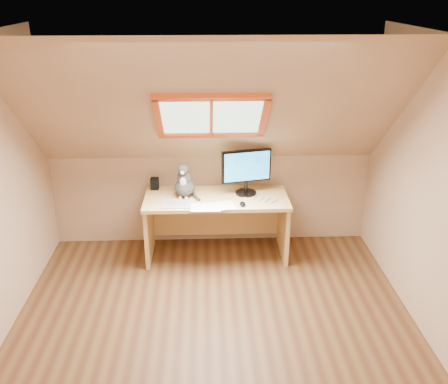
{
  "coord_description": "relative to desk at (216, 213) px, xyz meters",
  "views": [
    {
      "loc": [
        -0.06,
        -3.4,
        2.71
      ],
      "look_at": [
        0.11,
        1.0,
        0.89
      ],
      "focal_mm": 40.0,
      "sensor_mm": 36.0,
      "label": 1
    }
  ],
  "objects": [
    {
      "name": "mouse",
      "position": [
        0.26,
        -0.3,
        0.23
      ],
      "size": [
        0.06,
        0.11,
        0.03
      ],
      "primitive_type": "ellipsoid",
      "rotation": [
        0.0,
        0.0,
        -0.04
      ],
      "color": "black",
      "rests_on": "desk"
    },
    {
      "name": "ground",
      "position": [
        -0.05,
        -1.45,
        -0.47
      ],
      "size": [
        3.5,
        3.5,
        0.0
      ],
      "primitive_type": "plane",
      "color": "brown",
      "rests_on": "ground"
    },
    {
      "name": "graphics_tablet",
      "position": [
        -0.4,
        -0.25,
        0.22
      ],
      "size": [
        0.29,
        0.21,
        0.01
      ],
      "primitive_type": "cube",
      "rotation": [
        0.0,
        0.0,
        -0.02
      ],
      "color": "#B2B2B7",
      "rests_on": "desk"
    },
    {
      "name": "monitor",
      "position": [
        0.32,
        0.01,
        0.49
      ],
      "size": [
        0.52,
        0.22,
        0.48
      ],
      "color": "black",
      "rests_on": "desk"
    },
    {
      "name": "room_shell",
      "position": [
        -0.05,
        -1.54,
        0.96
      ],
      "size": [
        3.52,
        3.52,
        2.41
      ],
      "color": "tan",
      "rests_on": "ground"
    },
    {
      "name": "desk",
      "position": [
        0.0,
        0.0,
        0.0
      ],
      "size": [
        1.5,
        0.65,
        0.68
      ],
      "color": "#E4B46C",
      "rests_on": "ground"
    },
    {
      "name": "papers",
      "position": [
        -0.04,
        -0.33,
        0.22
      ],
      "size": [
        0.33,
        0.27,
        0.0
      ],
      "color": "white",
      "rests_on": "desk"
    },
    {
      "name": "cables",
      "position": [
        0.4,
        -0.18,
        0.22
      ],
      "size": [
        0.51,
        0.26,
        0.01
      ],
      "color": "silver",
      "rests_on": "desk"
    },
    {
      "name": "cat",
      "position": [
        -0.33,
        -0.03,
        0.35
      ],
      "size": [
        0.24,
        0.28,
        0.39
      ],
      "color": "#3F3A38",
      "rests_on": "desk"
    },
    {
      "name": "desk_speaker",
      "position": [
        -0.66,
        0.18,
        0.28
      ],
      "size": [
        0.09,
        0.09,
        0.12
      ],
      "primitive_type": "cube",
      "rotation": [
        0.0,
        0.0,
        -0.05
      ],
      "color": "black",
      "rests_on": "desk"
    }
  ]
}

